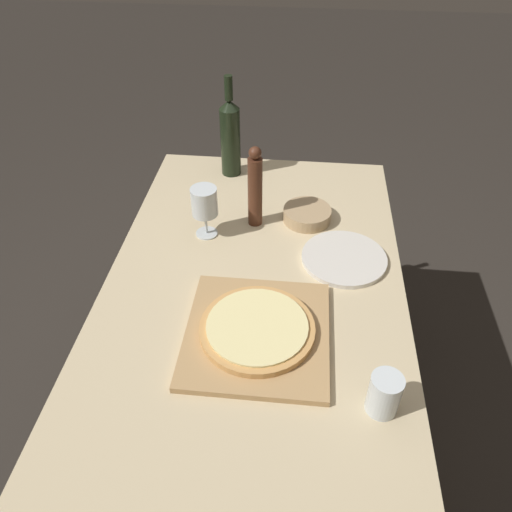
# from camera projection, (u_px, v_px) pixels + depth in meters

# --- Properties ---
(ground_plane) EXTENTS (12.00, 12.00, 0.00)m
(ground_plane) POSITION_uv_depth(u_px,v_px,m) (255.00, 429.00, 1.90)
(ground_plane) COLOR #2D2823
(dining_table) EXTENTS (0.83, 1.35, 0.78)m
(dining_table) POSITION_uv_depth(u_px,v_px,m) (254.00, 307.00, 1.46)
(dining_table) COLOR #CCB78E
(dining_table) RESTS_ON ground_plane
(cutting_board) EXTENTS (0.35, 0.37, 0.02)m
(cutting_board) POSITION_uv_depth(u_px,v_px,m) (257.00, 334.00, 1.23)
(cutting_board) COLOR tan
(cutting_board) RESTS_ON dining_table
(pizza) EXTENTS (0.28, 0.28, 0.02)m
(pizza) POSITION_uv_depth(u_px,v_px,m) (257.00, 328.00, 1.22)
(pizza) COLOR tan
(pizza) RESTS_ON cutting_board
(wine_bottle) EXTENTS (0.07, 0.07, 0.36)m
(wine_bottle) POSITION_uv_depth(u_px,v_px,m) (230.00, 136.00, 1.74)
(wine_bottle) COLOR black
(wine_bottle) RESTS_ON dining_table
(pepper_mill) EXTENTS (0.04, 0.04, 0.27)m
(pepper_mill) POSITION_uv_depth(u_px,v_px,m) (255.00, 188.00, 1.51)
(pepper_mill) COLOR #4C2819
(pepper_mill) RESTS_ON dining_table
(wine_glass) EXTENTS (0.08, 0.08, 0.17)m
(wine_glass) POSITION_uv_depth(u_px,v_px,m) (204.00, 203.00, 1.48)
(wine_glass) COLOR silver
(wine_glass) RESTS_ON dining_table
(small_bowl) EXTENTS (0.15, 0.15, 0.04)m
(small_bowl) POSITION_uv_depth(u_px,v_px,m) (307.00, 215.00, 1.60)
(small_bowl) COLOR tan
(small_bowl) RESTS_ON dining_table
(drinking_tumbler) EXTENTS (0.07, 0.07, 0.10)m
(drinking_tumbler) POSITION_uv_depth(u_px,v_px,m) (384.00, 394.00, 1.05)
(drinking_tumbler) COLOR silver
(drinking_tumbler) RESTS_ON dining_table
(dinner_plate) EXTENTS (0.25, 0.25, 0.01)m
(dinner_plate) POSITION_uv_depth(u_px,v_px,m) (344.00, 258.00, 1.45)
(dinner_plate) COLOR silver
(dinner_plate) RESTS_ON dining_table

